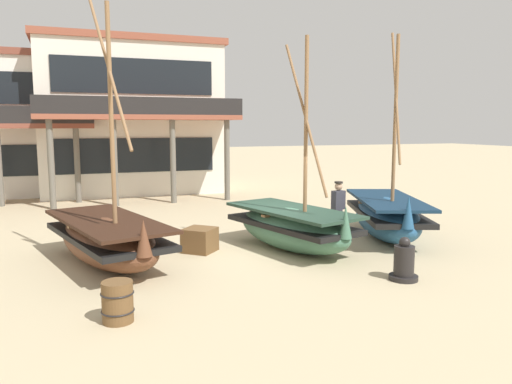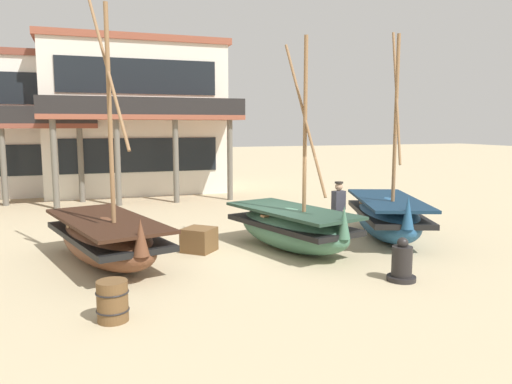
{
  "view_description": "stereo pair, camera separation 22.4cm",
  "coord_description": "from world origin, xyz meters",
  "px_view_note": "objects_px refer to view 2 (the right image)",
  "views": [
    {
      "loc": [
        -4.91,
        -12.1,
        3.29
      ],
      "look_at": [
        0.0,
        1.0,
        1.4
      ],
      "focal_mm": 34.96,
      "sensor_mm": 36.0,
      "label": 1
    },
    {
      "loc": [
        -4.7,
        -12.18,
        3.29
      ],
      "look_at": [
        0.0,
        1.0,
        1.4
      ],
      "focal_mm": 34.96,
      "sensor_mm": 36.0,
      "label": 2
    }
  ],
  "objects_px": {
    "fishing_boat_centre_large": "(107,238)",
    "cargo_crate": "(199,240)",
    "wooden_barrel": "(113,301)",
    "fishing_boat_near_left": "(388,216)",
    "fisherman_by_hull": "(338,211)",
    "capstan_winch": "(402,264)",
    "fishing_boat_far_right": "(292,227)",
    "harbor_building_main": "(133,117)"
  },
  "relations": [
    {
      "from": "fishing_boat_centre_large",
      "to": "cargo_crate",
      "type": "relative_size",
      "value": 8.27
    },
    {
      "from": "fishing_boat_far_right",
      "to": "capstan_winch",
      "type": "relative_size",
      "value": 5.82
    },
    {
      "from": "fishing_boat_near_left",
      "to": "capstan_winch",
      "type": "xyz_separation_m",
      "value": [
        -2.04,
        -3.52,
        -0.29
      ]
    },
    {
      "from": "capstan_winch",
      "to": "wooden_barrel",
      "type": "bearing_deg",
      "value": -177.81
    },
    {
      "from": "fishing_boat_centre_large",
      "to": "wooden_barrel",
      "type": "height_order",
      "value": "fishing_boat_centre_large"
    },
    {
      "from": "capstan_winch",
      "to": "wooden_barrel",
      "type": "height_order",
      "value": "capstan_winch"
    },
    {
      "from": "fisherman_by_hull",
      "to": "capstan_winch",
      "type": "height_order",
      "value": "fisherman_by_hull"
    },
    {
      "from": "cargo_crate",
      "to": "wooden_barrel",
      "type": "bearing_deg",
      "value": -120.82
    },
    {
      "from": "fisherman_by_hull",
      "to": "harbor_building_main",
      "type": "relative_size",
      "value": 0.19
    },
    {
      "from": "harbor_building_main",
      "to": "cargo_crate",
      "type": "bearing_deg",
      "value": -89.15
    },
    {
      "from": "capstan_winch",
      "to": "fisherman_by_hull",
      "type": "bearing_deg",
      "value": 81.15
    },
    {
      "from": "fishing_boat_far_right",
      "to": "harbor_building_main",
      "type": "height_order",
      "value": "harbor_building_main"
    },
    {
      "from": "cargo_crate",
      "to": "capstan_winch",
      "type": "bearing_deg",
      "value": -47.96
    },
    {
      "from": "fishing_boat_far_right",
      "to": "fisherman_by_hull",
      "type": "bearing_deg",
      "value": 20.65
    },
    {
      "from": "harbor_building_main",
      "to": "fishing_boat_centre_large",
      "type": "bearing_deg",
      "value": -98.82
    },
    {
      "from": "fisherman_by_hull",
      "to": "fishing_boat_near_left",
      "type": "bearing_deg",
      "value": -13.17
    },
    {
      "from": "wooden_barrel",
      "to": "harbor_building_main",
      "type": "distance_m",
      "value": 17.87
    },
    {
      "from": "fisherman_by_hull",
      "to": "cargo_crate",
      "type": "relative_size",
      "value": 2.25
    },
    {
      "from": "cargo_crate",
      "to": "fishing_boat_centre_large",
      "type": "bearing_deg",
      "value": -171.26
    },
    {
      "from": "fishing_boat_near_left",
      "to": "fishing_boat_centre_large",
      "type": "height_order",
      "value": "fishing_boat_centre_large"
    },
    {
      "from": "fishing_boat_near_left",
      "to": "fishing_boat_far_right",
      "type": "bearing_deg",
      "value": -174.27
    },
    {
      "from": "fishing_boat_far_right",
      "to": "capstan_winch",
      "type": "bearing_deg",
      "value": -70.42
    },
    {
      "from": "fishing_boat_near_left",
      "to": "fisherman_by_hull",
      "type": "xyz_separation_m",
      "value": [
        -1.44,
        0.34,
        0.17
      ]
    },
    {
      "from": "fishing_boat_near_left",
      "to": "fishing_boat_centre_large",
      "type": "xyz_separation_m",
      "value": [
        -7.85,
        -0.01,
        -0.05
      ]
    },
    {
      "from": "wooden_barrel",
      "to": "fishing_boat_centre_large",
      "type": "bearing_deg",
      "value": 88.14
    },
    {
      "from": "fisherman_by_hull",
      "to": "wooden_barrel",
      "type": "distance_m",
      "value": 7.72
    },
    {
      "from": "cargo_crate",
      "to": "harbor_building_main",
      "type": "relative_size",
      "value": 0.09
    },
    {
      "from": "fishing_boat_far_right",
      "to": "fisherman_by_hull",
      "type": "distance_m",
      "value": 1.87
    },
    {
      "from": "fisherman_by_hull",
      "to": "cargo_crate",
      "type": "bearing_deg",
      "value": 179.85
    },
    {
      "from": "capstan_winch",
      "to": "cargo_crate",
      "type": "height_order",
      "value": "capstan_winch"
    },
    {
      "from": "fishing_boat_near_left",
      "to": "fisherman_by_hull",
      "type": "relative_size",
      "value": 3.47
    },
    {
      "from": "cargo_crate",
      "to": "harbor_building_main",
      "type": "xyz_separation_m",
      "value": [
        -0.2,
        13.32,
        3.35
      ]
    },
    {
      "from": "fishing_boat_near_left",
      "to": "fisherman_by_hull",
      "type": "bearing_deg",
      "value": 166.83
    },
    {
      "from": "fishing_boat_near_left",
      "to": "cargo_crate",
      "type": "distance_m",
      "value": 5.55
    },
    {
      "from": "wooden_barrel",
      "to": "cargo_crate",
      "type": "xyz_separation_m",
      "value": [
        2.44,
        4.09,
        -0.04
      ]
    },
    {
      "from": "fisherman_by_hull",
      "to": "fishing_boat_far_right",
      "type": "bearing_deg",
      "value": -159.35
    },
    {
      "from": "fishing_boat_centre_large",
      "to": "harbor_building_main",
      "type": "relative_size",
      "value": 0.71
    },
    {
      "from": "fishing_boat_far_right",
      "to": "harbor_building_main",
      "type": "xyz_separation_m",
      "value": [
        -2.55,
        13.99,
        3.04
      ]
    },
    {
      "from": "fishing_boat_near_left",
      "to": "fishing_boat_far_right",
      "type": "relative_size",
      "value": 1.07
    },
    {
      "from": "fishing_boat_near_left",
      "to": "capstan_winch",
      "type": "distance_m",
      "value": 4.08
    },
    {
      "from": "fisherman_by_hull",
      "to": "wooden_barrel",
      "type": "bearing_deg",
      "value": -147.98
    },
    {
      "from": "harbor_building_main",
      "to": "wooden_barrel",
      "type": "bearing_deg",
      "value": -97.35
    }
  ]
}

